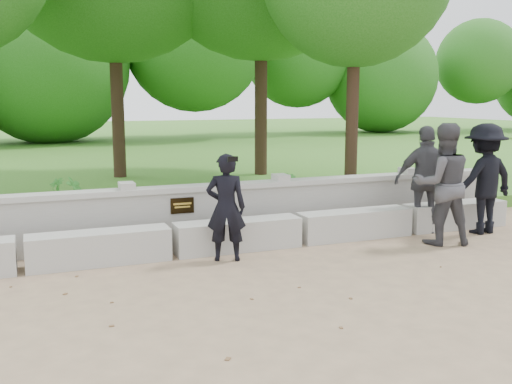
{
  "coord_description": "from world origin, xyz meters",
  "views": [
    {
      "loc": [
        -1.77,
        -5.88,
        2.23
      ],
      "look_at": [
        1.16,
        1.58,
        0.91
      ],
      "focal_mm": 40.0,
      "sensor_mm": 36.0,
      "label": 1
    }
  ],
  "objects": [
    {
      "name": "visitor_mid",
      "position": [
        5.16,
        1.44,
        0.92
      ],
      "size": [
        1.22,
        0.76,
        1.83
      ],
      "color": "black",
      "rests_on": "ground"
    },
    {
      "name": "parapet_wall",
      "position": [
        0.0,
        2.6,
        0.46
      ],
      "size": [
        12.5,
        0.35,
        0.9
      ],
      "color": "#A6A39C",
      "rests_on": "ground"
    },
    {
      "name": "shrub_d",
      "position": [
        -1.4,
        5.21,
        0.51
      ],
      "size": [
        0.39,
        0.39,
        0.52
      ],
      "primitive_type": "imported",
      "rotation": [
        0.0,
        0.0,
        5.44
      ],
      "color": "#327E2A",
      "rests_on": "lawn"
    },
    {
      "name": "concrete_bench",
      "position": [
        0.0,
        1.9,
        0.22
      ],
      "size": [
        11.9,
        0.45,
        0.45
      ],
      "color": "#B0AEA6",
      "rests_on": "ground"
    },
    {
      "name": "lawn",
      "position": [
        0.0,
        14.0,
        0.12
      ],
      "size": [
        40.0,
        22.0,
        0.25
      ],
      "primitive_type": "cube",
      "color": "#3F6926",
      "rests_on": "ground"
    },
    {
      "name": "man_main",
      "position": [
        0.66,
        1.43,
        0.75
      ],
      "size": [
        0.63,
        0.59,
        1.5
      ],
      "color": "black",
      "rests_on": "ground"
    },
    {
      "name": "shrub_b",
      "position": [
        2.51,
        3.4,
        0.56
      ],
      "size": [
        0.36,
        0.41,
        0.63
      ],
      "primitive_type": "imported",
      "rotation": [
        0.0,
        0.0,
        1.83
      ],
      "color": "#327E2A",
      "rests_on": "lawn"
    },
    {
      "name": "visitor_left",
      "position": [
        4.05,
        1.11,
        0.93
      ],
      "size": [
        1.08,
        0.95,
        1.87
      ],
      "color": "#3C3B40",
      "rests_on": "ground"
    },
    {
      "name": "ground",
      "position": [
        0.0,
        0.0,
        0.0
      ],
      "size": [
        80.0,
        80.0,
        0.0
      ],
      "primitive_type": "plane",
      "color": "#9F8361",
      "rests_on": "ground"
    },
    {
      "name": "shrub_a",
      "position": [
        -1.15,
        4.25,
        0.58
      ],
      "size": [
        0.4,
        0.42,
        0.66
      ],
      "primitive_type": "imported",
      "rotation": [
        0.0,
        0.0,
        0.9
      ],
      "color": "#327E2A",
      "rests_on": "lawn"
    },
    {
      "name": "visitor_right",
      "position": [
        4.28,
        1.8,
        0.9
      ],
      "size": [
        1.14,
        0.75,
        1.79
      ],
      "color": "#3C3C41",
      "rests_on": "ground"
    }
  ]
}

